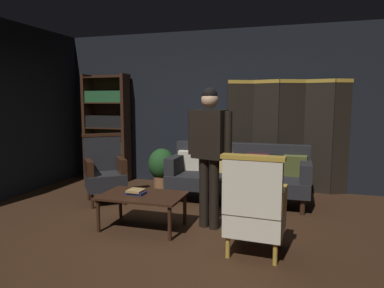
% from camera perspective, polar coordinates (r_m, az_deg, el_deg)
% --- Properties ---
extents(ground_plane, '(10.00, 10.00, 0.00)m').
position_cam_1_polar(ground_plane, '(4.34, -3.17, -13.84)').
color(ground_plane, '#331E11').
extents(back_wall, '(7.20, 0.10, 2.80)m').
position_cam_1_polar(back_wall, '(6.41, 4.31, 5.74)').
color(back_wall, black).
rests_on(back_wall, ground_plane).
extents(side_wall_left, '(0.10, 3.60, 2.80)m').
position_cam_1_polar(side_wall_left, '(6.22, -28.18, 4.89)').
color(side_wall_left, black).
rests_on(side_wall_left, ground_plane).
extents(folding_screen, '(2.15, 0.37, 1.90)m').
position_cam_1_polar(folding_screen, '(6.12, 15.91, 1.54)').
color(folding_screen, black).
rests_on(folding_screen, ground_plane).
extents(bookshelf, '(0.90, 0.32, 2.05)m').
position_cam_1_polar(bookshelf, '(6.98, -13.71, 3.08)').
color(bookshelf, black).
rests_on(bookshelf, ground_plane).
extents(velvet_couch, '(2.12, 0.78, 0.88)m').
position_cam_1_polar(velvet_couch, '(5.44, 7.60, -4.57)').
color(velvet_couch, black).
rests_on(velvet_couch, ground_plane).
extents(coffee_table, '(1.00, 0.64, 0.42)m').
position_cam_1_polar(coffee_table, '(4.31, -8.08, -8.77)').
color(coffee_table, black).
rests_on(coffee_table, ground_plane).
extents(armchair_gilt_accent, '(0.62, 0.61, 1.04)m').
position_cam_1_polar(armchair_gilt_accent, '(3.59, 10.21, -10.16)').
color(armchair_gilt_accent, '#B78E33').
rests_on(armchair_gilt_accent, ground_plane).
extents(armchair_wing_left, '(0.81, 0.81, 1.04)m').
position_cam_1_polar(armchair_wing_left, '(5.52, -14.09, -4.19)').
color(armchair_wing_left, black).
rests_on(armchair_wing_left, ground_plane).
extents(standing_figure, '(0.57, 0.31, 1.70)m').
position_cam_1_polar(standing_figure, '(4.17, 2.86, -0.11)').
color(standing_figure, black).
rests_on(standing_figure, ground_plane).
extents(potted_plant, '(0.46, 0.46, 0.75)m').
position_cam_1_polar(potted_plant, '(5.95, -4.95, -3.80)').
color(potted_plant, brown).
rests_on(potted_plant, ground_plane).
extents(book_navy_cloth, '(0.24, 0.16, 0.03)m').
position_cam_1_polar(book_navy_cloth, '(4.33, -9.16, -7.91)').
color(book_navy_cloth, navy).
rests_on(book_navy_cloth, coffee_table).
extents(book_tan_leather, '(0.19, 0.19, 0.03)m').
position_cam_1_polar(book_tan_leather, '(4.32, -9.17, -7.53)').
color(book_tan_leather, '#9E7A47').
rests_on(book_tan_leather, book_navy_cloth).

